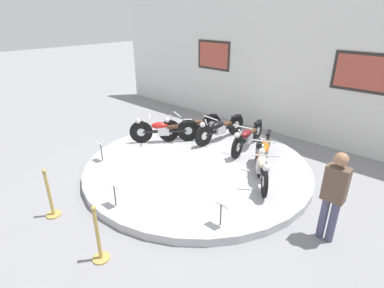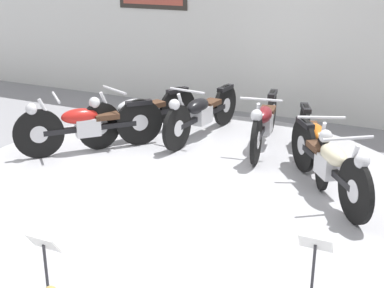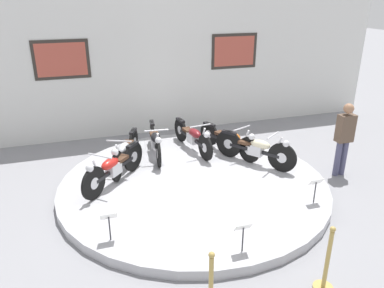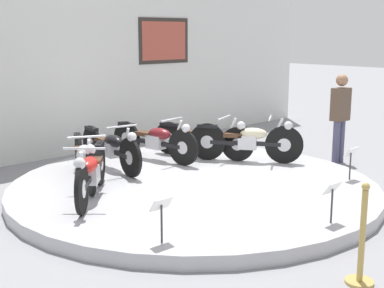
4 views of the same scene
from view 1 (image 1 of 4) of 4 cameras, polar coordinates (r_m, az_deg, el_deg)
ground_plane at (r=7.61m, az=1.03°, el=-4.75°), size 60.00×60.00×0.00m
display_platform at (r=7.57m, az=1.03°, el=-4.16°), size 5.55×5.55×0.18m
back_wall at (r=9.89m, az=15.77°, el=13.65°), size 14.00×0.22×4.06m
motorcycle_red at (r=8.61m, az=-5.48°, el=2.82°), size 1.39×1.51×0.80m
motorcycle_silver at (r=8.86m, az=-0.48°, el=3.55°), size 0.86×1.85×0.80m
motorcycle_black at (r=8.71m, az=5.29°, el=3.04°), size 0.54×1.97×0.79m
motorcycle_maroon at (r=8.23m, az=10.51°, el=1.42°), size 0.54×1.96×0.79m
motorcycle_orange at (r=7.52m, az=13.65°, el=-1.14°), size 0.82×1.83×0.78m
motorcycle_cream at (r=6.79m, az=13.10°, el=-3.74°), size 1.23×1.66×0.81m
info_placard_front_left at (r=7.82m, az=-16.97°, el=-0.58°), size 0.26×0.11×0.51m
info_placard_front_centre at (r=5.98m, az=-14.62°, el=-8.29°), size 0.26×0.11×0.51m
info_placard_front_right at (r=5.31m, az=5.55°, el=-12.01°), size 0.26×0.11×0.51m
visitor_standing at (r=5.47m, az=25.40°, el=-8.40°), size 0.36×0.22×1.67m
stanchion_post_left_of_entry at (r=6.42m, az=-25.33°, el=-9.69°), size 0.28×0.28×1.02m
stanchion_post_right_of_entry at (r=5.15m, az=-17.33°, el=-17.41°), size 0.28×0.28×1.02m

